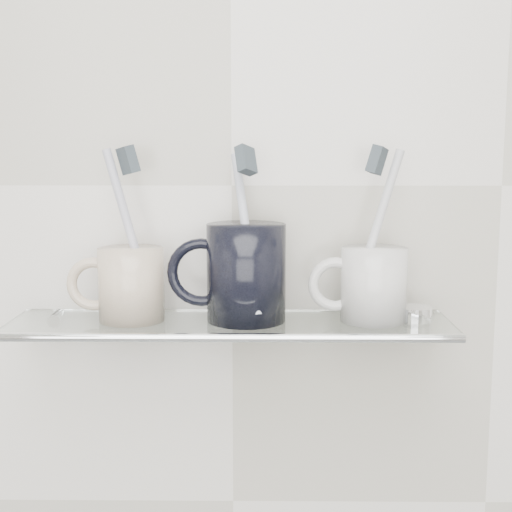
{
  "coord_description": "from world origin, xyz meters",
  "views": [
    {
      "loc": [
        0.04,
        0.25,
        1.29
      ],
      "look_at": [
        0.03,
        1.04,
        1.17
      ],
      "focal_mm": 50.0,
      "sensor_mm": 36.0,
      "label": 1
    }
  ],
  "objects_px": {
    "shelf_glass": "(230,325)",
    "mug_left": "(131,284)",
    "mug_center": "(246,273)",
    "mug_right": "(374,284)"
  },
  "relations": [
    {
      "from": "mug_center",
      "to": "mug_right",
      "type": "bearing_deg",
      "value": 9.01
    },
    {
      "from": "shelf_glass",
      "to": "mug_left",
      "type": "relative_size",
      "value": 6.02
    },
    {
      "from": "mug_center",
      "to": "mug_right",
      "type": "relative_size",
      "value": 1.32
    },
    {
      "from": "mug_left",
      "to": "mug_right",
      "type": "distance_m",
      "value": 0.27
    },
    {
      "from": "shelf_glass",
      "to": "mug_center",
      "type": "distance_m",
      "value": 0.06
    },
    {
      "from": "mug_left",
      "to": "shelf_glass",
      "type": "bearing_deg",
      "value": -26.18
    },
    {
      "from": "mug_center",
      "to": "shelf_glass",
      "type": "bearing_deg",
      "value": -155.92
    },
    {
      "from": "shelf_glass",
      "to": "mug_center",
      "type": "height_order",
      "value": "mug_center"
    },
    {
      "from": "shelf_glass",
      "to": "mug_left",
      "type": "xyz_separation_m",
      "value": [
        -0.11,
        0.0,
        0.05
      ]
    },
    {
      "from": "shelf_glass",
      "to": "mug_left",
      "type": "height_order",
      "value": "mug_left"
    }
  ]
}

